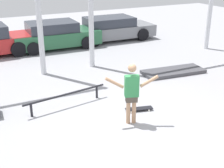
# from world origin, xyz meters

# --- Properties ---
(ground_plane) EXTENTS (36.00, 36.00, 0.00)m
(ground_plane) POSITION_xyz_m (0.00, 0.00, 0.00)
(ground_plane) COLOR #9E9EA3
(skateboarder) EXTENTS (1.32, 0.55, 1.65)m
(skateboarder) POSITION_xyz_m (0.06, 0.09, 0.93)
(skateboarder) COLOR tan
(skateboarder) RESTS_ON ground_plane
(skateboard) EXTENTS (0.82, 0.40, 0.08)m
(skateboard) POSITION_xyz_m (0.63, 0.60, 0.06)
(skateboard) COLOR black
(skateboard) RESTS_ON ground_plane
(manual_pad) EXTENTS (2.47, 1.15, 0.13)m
(manual_pad) POSITION_xyz_m (3.43, 2.72, 0.06)
(manual_pad) COLOR #47474C
(manual_pad) RESTS_ON ground_plane
(grind_rail) EXTENTS (2.59, 0.47, 0.42)m
(grind_rail) POSITION_xyz_m (-1.15, 1.78, 0.33)
(grind_rail) COLOR black
(grind_rail) RESTS_ON ground_plane
(parked_car_green) EXTENTS (4.18, 2.03, 1.27)m
(parked_car_green) POSITION_xyz_m (0.52, 8.30, 0.62)
(parked_car_green) COLOR #28603D
(parked_car_green) RESTS_ON ground_plane
(parked_car_grey) EXTENTS (4.49, 2.00, 1.22)m
(parked_car_grey) POSITION_xyz_m (3.67, 8.49, 0.60)
(parked_car_grey) COLOR slate
(parked_car_grey) RESTS_ON ground_plane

